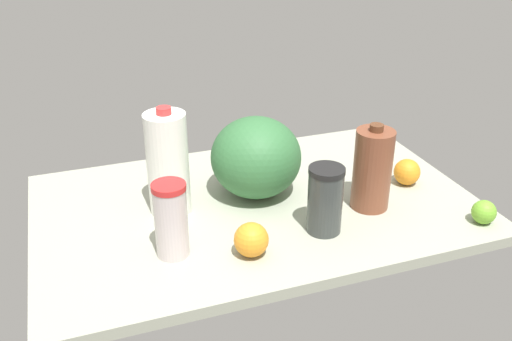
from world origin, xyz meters
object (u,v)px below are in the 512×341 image
shaker_bottle (325,200)px  lime_loose (484,212)px  tumbler_cup (171,220)px  milk_jug (168,164)px  orange_far_back (407,172)px  chocolate_milk_jug (372,169)px  orange_near_front (251,240)px  watermelon (256,157)px

shaker_bottle → lime_loose: size_ratio=2.81×
lime_loose → tumbler_cup: bearing=170.5°
milk_jug → orange_far_back: 69.96cm
chocolate_milk_jug → orange_near_front: (-38.13, -10.93, -7.12)cm
chocolate_milk_jug → orange_far_back: size_ratio=3.13×
chocolate_milk_jug → tumbler_cup: 55.84cm
milk_jug → orange_near_front: 31.86cm
shaker_bottle → orange_near_front: (-20.96, -4.01, -4.75)cm
milk_jug → orange_near_front: bearing=-63.0°
shaker_bottle → watermelon: 26.20cm
watermelon → milk_jug: bearing=-177.2°
watermelon → tumbler_cup: bearing=-143.0°
chocolate_milk_jug → tumbler_cup: (-55.64, -4.36, -1.79)cm
orange_near_front → lime_loose: bearing=-6.1°
shaker_bottle → orange_far_back: (34.02, 14.81, -5.07)cm
watermelon → tumbler_cup: watermelon is taller
milk_jug → lime_loose: bearing=-24.0°
milk_jug → orange_far_back: milk_jug is taller
milk_jug → chocolate_milk_jug: (51.87, -16.05, -2.76)cm
tumbler_cup → lime_loose: size_ratio=3.00×
milk_jug → tumbler_cup: (-3.77, -20.41, -4.55)cm
milk_jug → orange_far_back: size_ratio=3.84×
milk_jug → tumbler_cup: bearing=-100.5°
shaker_bottle → watermelon: (-9.76, 24.19, 2.45)cm
orange_near_front → watermelon: bearing=68.3°
orange_far_back → orange_near_front: bearing=-161.1°
orange_far_back → orange_near_front: (-54.98, -18.82, 0.33)cm
orange_near_front → shaker_bottle: bearing=10.8°
watermelon → lime_loose: watermelon is taller
tumbler_cup → lime_loose: tumbler_cup is taller
watermelon → chocolate_milk_jug: 31.99cm
watermelon → orange_near_front: bearing=-111.7°
milk_jug → chocolate_milk_jug: bearing=-17.2°
chocolate_milk_jug → orange_near_front: size_ratio=2.88×
milk_jug → watermelon: bearing=2.8°
shaker_bottle → orange_near_front: size_ratio=2.12×
milk_jug → chocolate_milk_jug: milk_jug is taller
lime_loose → orange_near_front: (-61.83, 6.64, 1.03)cm
tumbler_cup → orange_near_front: size_ratio=2.26×
chocolate_milk_jug → orange_near_front: bearing=-164.0°
orange_far_back → chocolate_milk_jug: bearing=-154.9°
orange_near_front → orange_far_back: bearing=18.9°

